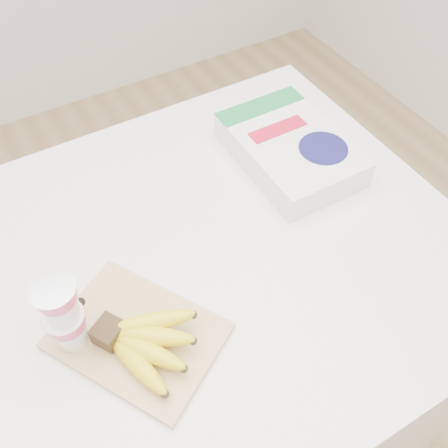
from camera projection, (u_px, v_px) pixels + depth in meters
name	position (u px, v px, depth m)	size (l,w,h in m)	color
room	(95.00, 144.00, 0.66)	(4.00, 4.00, 4.00)	tan
table	(159.00, 388.00, 1.31)	(1.34, 0.89, 1.00)	white
cutting_board	(138.00, 336.00, 0.85)	(0.20, 0.27, 0.01)	tan
bananas	(144.00, 342.00, 0.81)	(0.18, 0.18, 0.06)	#382816
yogurt_stack	(63.00, 314.00, 0.77)	(0.07, 0.07, 0.16)	white
cereal_box	(290.00, 149.00, 1.11)	(0.22, 0.32, 0.07)	white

